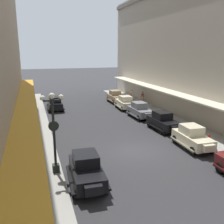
% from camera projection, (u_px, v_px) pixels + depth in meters
% --- Properties ---
extents(ground_plane, '(200.00, 200.00, 0.00)m').
position_uv_depth(ground_plane, '(135.00, 151.00, 19.90)').
color(ground_plane, '#2D2D30').
extents(sidewalk_left, '(3.00, 60.00, 0.15)m').
position_uv_depth(sidewalk_left, '(38.00, 163.00, 17.62)').
color(sidewalk_left, '#99968E').
rests_on(sidewalk_left, ground).
extents(sidewalk_right, '(3.00, 60.00, 0.15)m').
position_uv_depth(sidewalk_right, '(213.00, 140.00, 22.14)').
color(sidewalk_right, '#99968E').
rests_on(sidewalk_right, ground).
extents(parked_car_0, '(2.30, 4.32, 1.84)m').
position_uv_depth(parked_car_0, '(163.00, 121.00, 24.95)').
color(parked_car_0, black).
rests_on(parked_car_0, ground).
extents(parked_car_1, '(2.28, 4.31, 1.84)m').
position_uv_depth(parked_car_1, '(125.00, 102.00, 34.09)').
color(parked_car_1, beige).
rests_on(parked_car_1, ground).
extents(parked_car_2, '(2.14, 4.26, 1.84)m').
position_uv_depth(parked_car_2, '(115.00, 96.00, 38.51)').
color(parked_car_2, '#997F5B').
rests_on(parked_car_2, ground).
extents(parked_car_3, '(2.31, 4.32, 1.84)m').
position_uv_depth(parked_car_3, '(86.00, 169.00, 14.80)').
color(parked_car_3, black).
rests_on(parked_car_3, ground).
extents(parked_car_4, '(2.23, 4.29, 1.84)m').
position_uv_depth(parked_car_4, '(140.00, 110.00, 29.61)').
color(parked_car_4, slate).
rests_on(parked_car_4, ground).
extents(parked_car_6, '(2.30, 4.32, 1.84)m').
position_uv_depth(parked_car_6, '(192.00, 137.00, 20.34)').
color(parked_car_6, beige).
rests_on(parked_car_6, ground).
extents(parked_car_7, '(2.15, 4.26, 1.84)m').
position_uv_depth(parked_car_7, '(55.00, 103.00, 33.45)').
color(parked_car_7, black).
rests_on(parked_car_7, ground).
extents(lamp_post_with_clock, '(1.42, 0.44, 5.16)m').
position_uv_depth(lamp_post_with_clock, '(54.00, 130.00, 15.48)').
color(lamp_post_with_clock, black).
rests_on(lamp_post_with_clock, sidewalk_left).
extents(fire_hydrant, '(0.24, 0.24, 0.82)m').
position_uv_depth(fire_hydrant, '(208.00, 139.00, 20.97)').
color(fire_hydrant, '#B21E19').
rests_on(fire_hydrant, sidewalk_right).
extents(pedestrian_0, '(0.36, 0.28, 1.67)m').
position_uv_depth(pedestrian_0, '(34.00, 104.00, 32.82)').
color(pedestrian_0, '#4C4238').
rests_on(pedestrian_0, sidewalk_left).
extents(pedestrian_1, '(0.36, 0.28, 1.67)m').
position_uv_depth(pedestrian_1, '(132.00, 95.00, 38.88)').
color(pedestrian_1, slate).
rests_on(pedestrian_1, sidewalk_right).
extents(pedestrian_2, '(0.36, 0.28, 1.67)m').
position_uv_depth(pedestrian_2, '(142.00, 99.00, 35.65)').
color(pedestrian_2, '#4C4238').
rests_on(pedestrian_2, sidewalk_right).
extents(pedestrian_3, '(0.36, 0.24, 1.64)m').
position_uv_depth(pedestrian_3, '(131.00, 96.00, 38.18)').
color(pedestrian_3, '#2D2D33').
rests_on(pedestrian_3, sidewalk_right).
extents(pedestrian_4, '(0.36, 0.28, 1.67)m').
position_uv_depth(pedestrian_4, '(143.00, 97.00, 37.26)').
color(pedestrian_4, slate).
rests_on(pedestrian_4, sidewalk_right).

